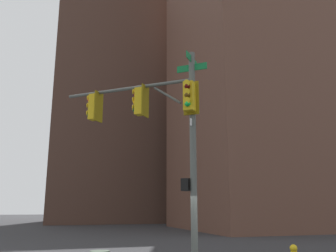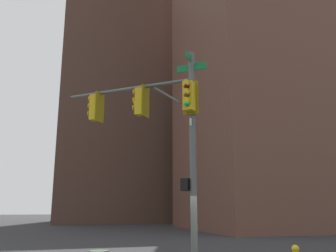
{
  "view_description": "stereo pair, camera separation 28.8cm",
  "coord_description": "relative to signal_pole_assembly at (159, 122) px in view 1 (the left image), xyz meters",
  "views": [
    {
      "loc": [
        4.78,
        10.7,
        2.16
      ],
      "look_at": [
        1.18,
        -0.78,
        4.89
      ],
      "focal_mm": 38.17,
      "sensor_mm": 36.0,
      "label": 1
    },
    {
      "loc": [
        4.51,
        10.78,
        2.16
      ],
      "look_at": [
        1.18,
        -0.78,
        4.89
      ],
      "focal_mm": 38.17,
      "sensor_mm": 36.0,
      "label": 2
    }
  ],
  "objects": [
    {
      "name": "signal_pole_assembly",
      "position": [
        0.0,
        0.0,
        0.0
      ],
      "size": [
        4.42,
        3.88,
        7.45
      ],
      "rotation": [
        0.0,
        0.0,
        5.59
      ],
      "color": "#4C514C",
      "rests_on": "ground_plane"
    },
    {
      "name": "building_brick_midblock",
      "position": [
        -4.84,
        -41.2,
        11.28
      ],
      "size": [
        18.39,
        14.07,
        32.68
      ],
      "primitive_type": "cube",
      "color": "#4C3328",
      "rests_on": "ground_plane"
    },
    {
      "name": "building_brick_farside",
      "position": [
        -27.1,
        -56.04,
        17.28
      ],
      "size": [
        21.79,
        15.2,
        44.69
      ],
      "primitive_type": "cube",
      "color": "brown",
      "rests_on": "ground_plane"
    }
  ]
}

